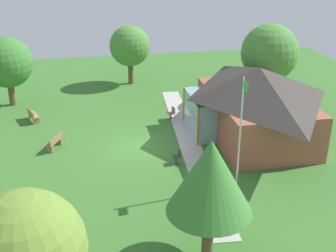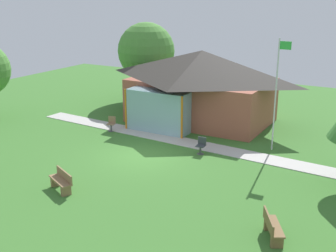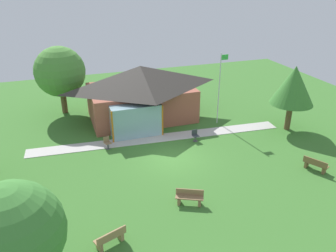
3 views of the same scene
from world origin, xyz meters
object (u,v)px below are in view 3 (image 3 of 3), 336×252
tree_lawn_corner (13,233)px  flagpole (220,86)px  bench_front_center (189,198)px  bench_front_left (110,238)px  patio_chair_west (107,143)px  tree_behind_pavilion_left (60,72)px  tree_east_hedge (294,86)px  pavilion (141,92)px  patio_chair_lawn_spare (195,136)px  bench_lawn_far_right (315,165)px

tree_lawn_corner → flagpole: bearing=41.6°
flagpole → bench_front_center: 11.45m
bench_front_left → flagpole: bearing=24.8°
patio_chair_west → tree_behind_pavilion_left: 8.85m
bench_front_left → tree_east_hedge: tree_east_hedge is taller
pavilion → patio_chair_lawn_spare: pavilion is taller
bench_front_left → patio_chair_west: (1.44, 9.37, 0.01)m
pavilion → tree_east_hedge: (10.37, -5.78, 1.25)m
patio_chair_lawn_spare → tree_lawn_corner: 15.47m
flagpole → patio_chair_lawn_spare: (-3.01, -2.41, -2.77)m
bench_lawn_far_right → patio_chair_lawn_spare: 8.32m
bench_lawn_far_right → tree_lawn_corner: tree_lawn_corner is taller
tree_east_hedge → tree_lawn_corner: size_ratio=1.00×
patio_chair_lawn_spare → tree_behind_pavilion_left: 12.81m
tree_east_hedge → tree_lawn_corner: bearing=-152.7°
patio_chair_west → tree_lawn_corner: size_ratio=0.17×
pavilion → tree_east_hedge: 11.94m
bench_front_left → pavilion: bearing=49.3°
bench_front_left → tree_lawn_corner: (-3.51, -1.79, 2.85)m
bench_front_center → tree_lawn_corner: bearing=48.5°
flagpole → bench_front_left: size_ratio=3.71×
patio_chair_lawn_spare → patio_chair_west: bearing=-11.2°
flagpole → tree_lawn_corner: 19.07m
bench_front_left → bench_front_center: bearing=-0.4°
patio_chair_lawn_spare → tree_east_hedge: size_ratio=0.17×
flagpole → tree_east_hedge: size_ratio=1.14×
patio_chair_west → tree_lawn_corner: (-4.95, -11.16, 2.83)m
tree_east_hedge → tree_lawn_corner: 21.35m
bench_front_center → patio_chair_west: size_ratio=1.80×
bench_front_left → patio_chair_west: 9.48m
pavilion → tree_lawn_corner: bearing=-118.9°
patio_chair_lawn_spare → bench_front_left: bearing=44.6°
patio_chair_west → patio_chair_lawn_spare: 6.37m
flagpole → bench_lawn_far_right: flagpole is taller
patio_chair_lawn_spare → tree_east_hedge: (7.71, -0.43, 3.18)m
bench_lawn_far_right → tree_east_hedge: 6.93m
bench_lawn_far_right → bench_front_left: (-13.30, -2.25, 0.00)m
flagpole → bench_lawn_far_right: 9.40m
patio_chair_west → tree_east_hedge: 14.44m
bench_front_center → bench_front_left: same height
bench_lawn_far_right → patio_chair_west: size_ratio=1.78×
tree_east_hedge → bench_front_left: bearing=-152.6°
bench_front_center → tree_east_hedge: tree_east_hedge is taller
bench_front_left → tree_lawn_corner: 4.86m
tree_east_hedge → bench_lawn_far_right: bearing=-110.6°
bench_front_left → tree_east_hedge: bearing=7.0°
bench_front_center → bench_front_left: 4.85m
bench_lawn_far_right → bench_front_left: size_ratio=0.98×
bench_lawn_far_right → tree_lawn_corner: size_ratio=0.30×
flagpole → tree_behind_pavilion_left: 13.37m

